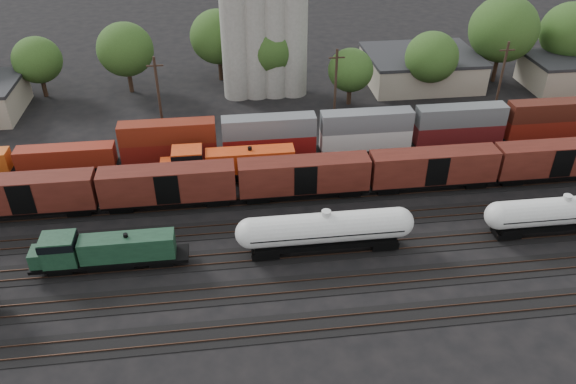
{
  "coord_description": "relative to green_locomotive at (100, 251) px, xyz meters",
  "views": [
    {
      "loc": [
        -3.57,
        -49.29,
        36.75
      ],
      "look_at": [
        2.88,
        2.0,
        3.0
      ],
      "focal_mm": 35.0,
      "sensor_mm": 36.0,
      "label": 1
    }
  ],
  "objects": [
    {
      "name": "tank_car_a",
      "position": [
        22.14,
        0.0,
        0.52
      ],
      "size": [
        18.16,
        3.25,
        4.76
      ],
      "color": "silver",
      "rests_on": "ground"
    },
    {
      "name": "boxcar_string",
      "position": [
        13.74,
        10.0,
        0.82
      ],
      "size": [
        153.6,
        2.9,
        4.2
      ],
      "color": "black",
      "rests_on": "ground"
    },
    {
      "name": "tracks",
      "position": [
        16.34,
        5.0,
        -2.25
      ],
      "size": [
        180.0,
        33.2,
        0.2
      ],
      "color": "black",
      "rests_on": "ground"
    },
    {
      "name": "industrial_sheds",
      "position": [
        22.97,
        40.25,
        0.26
      ],
      "size": [
        119.38,
        17.26,
        5.1
      ],
      "color": "#9E937F",
      "rests_on": "ground"
    },
    {
      "name": "tree_band",
      "position": [
        24.57,
        42.93,
        5.17
      ],
      "size": [
        161.94,
        23.48,
        14.29
      ],
      "color": "black",
      "rests_on": "ground"
    },
    {
      "name": "green_locomotive",
      "position": [
        0.0,
        0.0,
        0.0
      ],
      "size": [
        15.09,
        2.66,
        3.99
      ],
      "color": "black",
      "rests_on": "ground"
    },
    {
      "name": "orange_locomotive",
      "position": [
        12.57,
        15.0,
        0.24
      ],
      "size": [
        17.82,
        2.97,
        4.46
      ],
      "color": "black",
      "rests_on": "ground"
    },
    {
      "name": "ground",
      "position": [
        16.34,
        5.0,
        -2.3
      ],
      "size": [
        600.0,
        600.0,
        0.0
      ],
      "primitive_type": "plane",
      "color": "black"
    },
    {
      "name": "utility_poles",
      "position": [
        16.34,
        27.0,
        3.91
      ],
      "size": [
        122.2,
        0.36,
        12.0
      ],
      "color": "black",
      "rests_on": "ground"
    },
    {
      "name": "grain_silo",
      "position": [
        19.62,
        41.0,
        8.96
      ],
      "size": [
        13.4,
        5.0,
        29.0
      ],
      "color": "gray",
      "rests_on": "ground"
    },
    {
      "name": "container_wall",
      "position": [
        10.64,
        20.0,
        0.49
      ],
      "size": [
        160.74,
        2.6,
        5.8
      ],
      "color": "black",
      "rests_on": "ground"
    },
    {
      "name": "tank_car_b",
      "position": [
        47.55,
        0.0,
        0.38
      ],
      "size": [
        17.2,
        3.08,
        4.51
      ],
      "color": "silver",
      "rests_on": "ground"
    }
  ]
}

